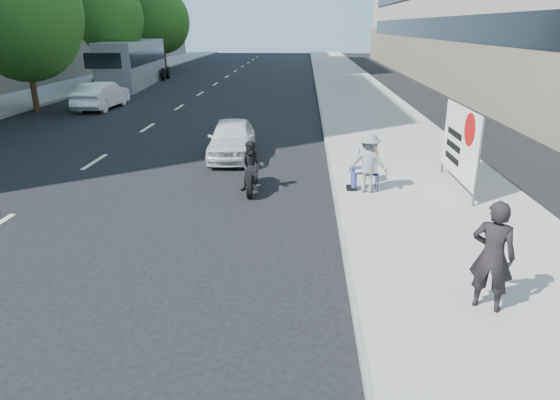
# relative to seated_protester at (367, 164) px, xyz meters

# --- Properties ---
(ground) EXTENTS (160.00, 160.00, 0.00)m
(ground) POSITION_rel_seated_protester_xyz_m (-2.29, -4.95, -0.87)
(ground) COLOR black
(ground) RESTS_ON ground
(near_sidewalk) EXTENTS (5.00, 120.00, 0.15)m
(near_sidewalk) POSITION_rel_seated_protester_xyz_m (1.71, 15.05, -0.80)
(near_sidewalk) COLOR #9B9891
(near_sidewalk) RESTS_ON ground
(far_sidewalk) EXTENTS (4.50, 120.00, 0.15)m
(far_sidewalk) POSITION_rel_seated_protester_xyz_m (-19.04, 15.05, -0.80)
(far_sidewalk) COLOR #9B9891
(far_sidewalk) RESTS_ON ground
(tree_far_c) EXTENTS (6.00, 6.00, 8.47)m
(tree_far_c) POSITION_rel_seated_protester_xyz_m (-15.99, 13.05, 4.15)
(tree_far_c) COLOR #382616
(tree_far_c) RESTS_ON ground
(tree_far_d) EXTENTS (4.80, 4.80, 7.65)m
(tree_far_d) POSITION_rel_seated_protester_xyz_m (-15.99, 25.05, 4.01)
(tree_far_d) COLOR #382616
(tree_far_d) RESTS_ON ground
(tree_far_e) EXTENTS (5.40, 5.40, 7.89)m
(tree_far_e) POSITION_rel_seated_protester_xyz_m (-15.99, 39.05, 3.91)
(tree_far_e) COLOR #382616
(tree_far_e) RESTS_ON ground
(seated_protester) EXTENTS (0.83, 1.12, 1.31)m
(seated_protester) POSITION_rel_seated_protester_xyz_m (0.00, 0.00, 0.00)
(seated_protester) COLOR navy
(seated_protester) RESTS_ON near_sidewalk
(jogger) EXTENTS (1.13, 0.79, 1.60)m
(jogger) POSITION_rel_seated_protester_xyz_m (0.01, -0.19, 0.08)
(jogger) COLOR slate
(jogger) RESTS_ON near_sidewalk
(pedestrian_woman) EXTENTS (0.78, 0.69, 1.79)m
(pedestrian_woman) POSITION_rel_seated_protester_xyz_m (1.22, -5.95, 0.17)
(pedestrian_woman) COLOR black
(pedestrian_woman) RESTS_ON near_sidewalk
(protest_banner) EXTENTS (0.08, 3.06, 2.20)m
(protest_banner) POSITION_rel_seated_protester_xyz_m (2.49, 0.30, 0.53)
(protest_banner) COLOR #4C4C4C
(protest_banner) RESTS_ON near_sidewalk
(white_sedan_near) EXTENTS (1.84, 3.99, 1.33)m
(white_sedan_near) POSITION_rel_seated_protester_xyz_m (-4.19, 3.91, -0.21)
(white_sedan_near) COLOR silver
(white_sedan_near) RESTS_ON ground
(white_sedan_mid) EXTENTS (1.69, 4.53, 1.48)m
(white_sedan_mid) POSITION_rel_seated_protester_xyz_m (-12.93, 14.35, -0.13)
(white_sedan_mid) COLOR white
(white_sedan_mid) RESTS_ON ground
(motorcycle) EXTENTS (0.69, 2.04, 1.42)m
(motorcycle) POSITION_rel_seated_protester_xyz_m (-3.12, 0.20, -0.24)
(motorcycle) COLOR black
(motorcycle) RESTS_ON ground
(bus) EXTENTS (3.55, 12.23, 3.30)m
(bus) POSITION_rel_seated_protester_xyz_m (-14.87, 26.00, 0.76)
(bus) COLOR gray
(bus) RESTS_ON ground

